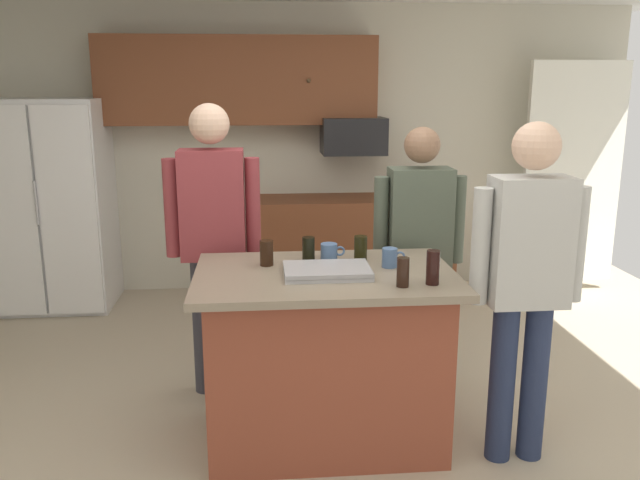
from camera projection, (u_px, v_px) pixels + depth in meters
name	position (u px, v px, depth m)	size (l,w,h in m)	color
floor	(305.00, 435.00, 3.61)	(7.04, 7.04, 0.00)	#B7A88E
back_wall	(284.00, 150.00, 6.02)	(6.40, 0.10, 2.60)	beige
french_door_window_panel	(572.00, 174.00, 5.90)	(0.90, 0.06, 2.00)	white
cabinet_run_upper	(238.00, 81.00, 5.64)	(2.40, 0.38, 0.75)	brown
cabinet_run_lower	(352.00, 246.00, 5.96)	(1.80, 0.63, 0.90)	brown
refrigerator	(52.00, 205.00, 5.53)	(0.93, 0.76, 1.78)	white
microwave_over_range	(353.00, 136.00, 5.74)	(0.56, 0.40, 0.32)	black
kitchen_island	(325.00, 356.00, 3.48)	(1.35, 0.89, 0.95)	brown
person_guest_left	(213.00, 230.00, 3.90)	(0.57, 0.24, 1.79)	#383842
person_elder_center	(527.00, 272.00, 3.17)	(0.57, 0.23, 1.73)	#232D4C
person_host_foreground	(419.00, 241.00, 4.02)	(0.57, 0.22, 1.65)	tan
mug_ceramic_white	(329.00, 252.00, 3.57)	(0.13, 0.09, 0.10)	#4C6B99
glass_pilsner	(433.00, 267.00, 3.14)	(0.07, 0.07, 0.17)	black
glass_stout_tall	(361.00, 248.00, 3.58)	(0.07, 0.07, 0.14)	black
glass_dark_ale	(403.00, 272.00, 3.11)	(0.06, 0.06, 0.14)	black
tumbler_amber	(308.00, 249.00, 3.57)	(0.07, 0.07, 0.13)	black
mug_blue_stoneware	(390.00, 258.00, 3.45)	(0.12, 0.08, 0.10)	#4C6B99
glass_short_whisky	(267.00, 253.00, 3.48)	(0.07, 0.07, 0.14)	black
serving_tray	(327.00, 271.00, 3.31)	(0.44, 0.30, 0.04)	#B7B7BC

